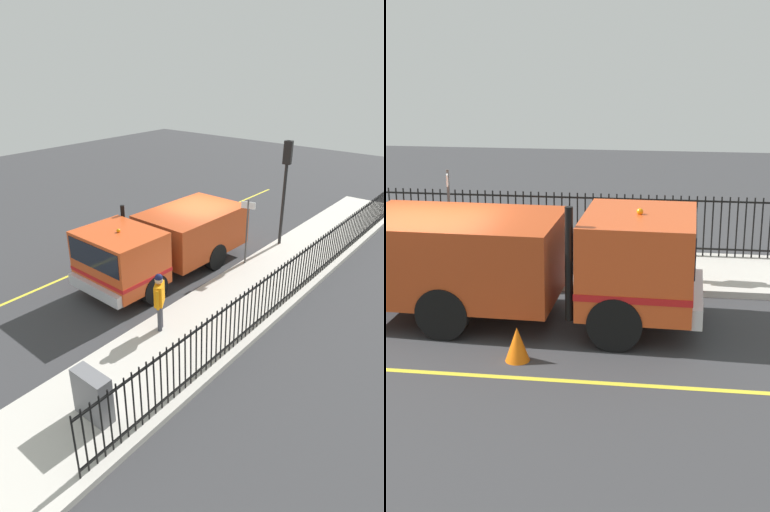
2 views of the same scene
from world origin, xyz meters
The scene contains 7 objects.
ground_plane centered at (0.00, 0.00, 0.00)m, with size 46.58×46.58×0.00m, color #38383A.
sidewalk_slab centered at (3.28, 0.00, 0.07)m, with size 2.84×21.17×0.15m, color beige.
work_truck centered at (0.13, -2.26, 1.27)m, with size 2.63×6.47×2.48m.
worker_standing centered at (2.46, -4.81, 1.18)m, with size 0.44×0.54×1.68m.
iron_fence centered at (4.46, 0.00, 0.89)m, with size 0.04×18.03×1.46m.
traffic_cone centered at (-1.69, -2.14, 0.29)m, with size 0.41×0.41×0.59m, color orange.
street_sign centered at (2.02, 0.13, 1.63)m, with size 0.49×0.15×2.38m.
Camera 2 is at (-12.30, -4.60, 5.03)m, focal length 49.92 mm.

